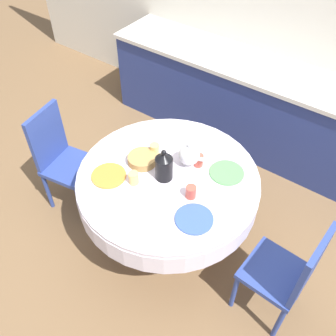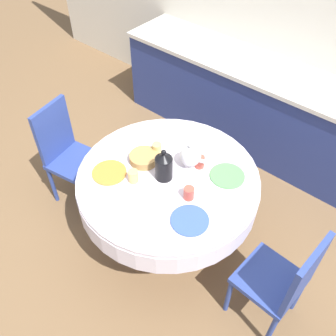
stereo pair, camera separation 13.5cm
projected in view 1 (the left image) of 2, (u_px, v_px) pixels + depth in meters
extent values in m
plane|color=brown|center=(168.00, 236.00, 3.27)|extent=(12.00, 12.00, 0.00)
cube|color=silver|center=(289.00, 15.00, 3.41)|extent=(7.00, 0.05, 2.60)
cube|color=navy|center=(256.00, 109.00, 3.84)|extent=(3.20, 0.60, 0.87)
cube|color=beige|center=(265.00, 70.00, 3.51)|extent=(3.24, 0.64, 0.04)
cylinder|color=brown|center=(168.00, 234.00, 3.26)|extent=(0.44, 0.44, 0.04)
cylinder|color=brown|center=(168.00, 215.00, 3.06)|extent=(0.11, 0.11, 0.52)
cylinder|color=silver|center=(168.00, 187.00, 2.81)|extent=(1.35, 1.35, 0.18)
cylinder|color=silver|center=(168.00, 177.00, 2.74)|extent=(1.34, 1.34, 0.03)
cube|color=#2D428E|center=(275.00, 272.00, 2.54)|extent=(0.42, 0.42, 0.04)
cube|color=#2D428E|center=(311.00, 267.00, 2.26)|extent=(0.06, 0.38, 0.51)
cylinder|color=#2D428E|center=(234.00, 292.00, 2.69)|extent=(0.04, 0.04, 0.42)
cylinder|color=#2D428E|center=(259.00, 258.00, 2.88)|extent=(0.04, 0.04, 0.42)
cylinder|color=#2D428E|center=(279.00, 323.00, 2.53)|extent=(0.04, 0.04, 0.42)
cylinder|color=#2D428E|center=(302.00, 285.00, 2.72)|extent=(0.04, 0.04, 0.42)
cube|color=#2D428E|center=(71.00, 167.00, 3.25)|extent=(0.46, 0.46, 0.04)
cube|color=#2D428E|center=(47.00, 137.00, 3.11)|extent=(0.10, 0.38, 0.51)
cylinder|color=#2D428E|center=(103.00, 178.00, 3.47)|extent=(0.04, 0.04, 0.42)
cylinder|color=#2D428E|center=(80.00, 205.00, 3.25)|extent=(0.04, 0.04, 0.42)
cylinder|color=#2D428E|center=(72.00, 166.00, 3.58)|extent=(0.04, 0.04, 0.42)
cylinder|color=#2D428E|center=(48.00, 191.00, 3.36)|extent=(0.04, 0.04, 0.42)
cylinder|color=orange|center=(109.00, 176.00, 2.72)|extent=(0.25, 0.25, 0.01)
cylinder|color=#DBB766|center=(134.00, 178.00, 2.65)|extent=(0.07, 0.07, 0.09)
cylinder|color=#3856AD|center=(194.00, 219.00, 2.44)|extent=(0.25, 0.25, 0.01)
cylinder|color=#CC4C3D|center=(191.00, 192.00, 2.55)|extent=(0.07, 0.07, 0.09)
cylinder|color=white|center=(165.00, 136.00, 3.02)|extent=(0.25, 0.25, 0.01)
cylinder|color=#DBB766|center=(155.00, 149.00, 2.85)|extent=(0.07, 0.07, 0.09)
cylinder|color=#5BA85B|center=(227.00, 173.00, 2.74)|extent=(0.25, 0.25, 0.01)
cylinder|color=#CC4C3D|center=(198.00, 160.00, 2.77)|extent=(0.07, 0.07, 0.09)
cylinder|color=black|center=(164.00, 168.00, 2.65)|extent=(0.13, 0.13, 0.18)
cone|color=black|center=(164.00, 157.00, 2.57)|extent=(0.11, 0.11, 0.04)
sphere|color=black|center=(164.00, 153.00, 2.54)|extent=(0.04, 0.04, 0.04)
cylinder|color=white|center=(189.00, 163.00, 2.81)|extent=(0.09, 0.09, 0.01)
sphere|color=white|center=(189.00, 155.00, 2.75)|extent=(0.16, 0.16, 0.16)
cylinder|color=white|center=(200.00, 159.00, 2.70)|extent=(0.09, 0.03, 0.06)
sphere|color=white|center=(190.00, 145.00, 2.68)|extent=(0.04, 0.04, 0.04)
cylinder|color=#AD844C|center=(142.00, 159.00, 2.80)|extent=(0.22, 0.22, 0.06)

